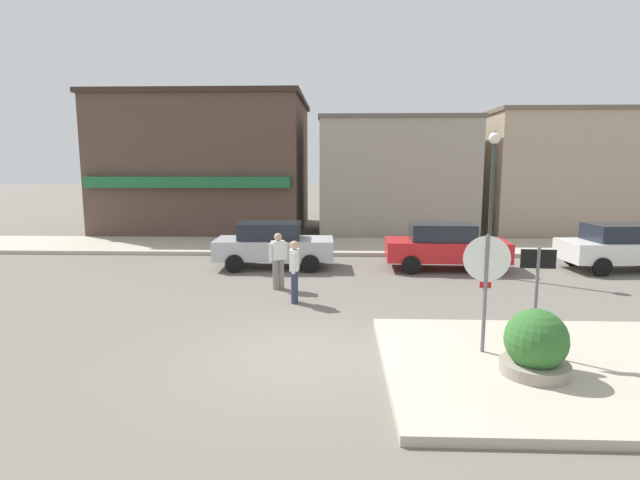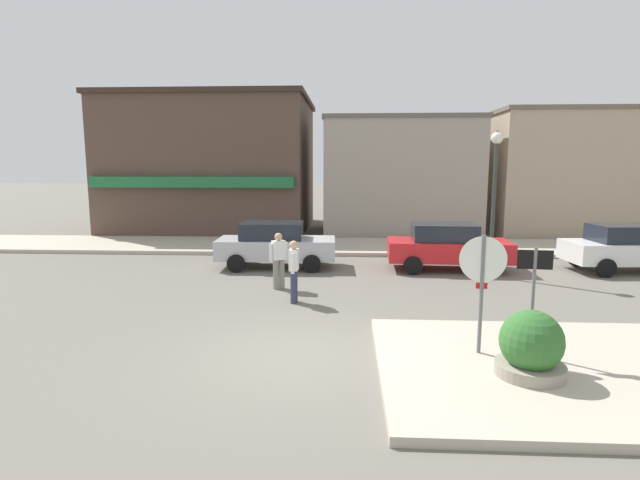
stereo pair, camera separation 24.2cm
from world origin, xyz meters
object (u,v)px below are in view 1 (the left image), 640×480
one_way_sign (536,289)px  parked_car_third (623,246)px  lamp_post (492,182)px  pedestrian_crossing_far (294,269)px  stop_sign (486,278)px  planter (535,349)px  pedestrian_crossing_near (278,259)px  parked_car_nearest (273,244)px  parked_car_second (445,246)px

one_way_sign → parked_car_third: size_ratio=0.51×
lamp_post → pedestrian_crossing_far: 7.08m
stop_sign → planter: 1.46m
one_way_sign → pedestrian_crossing_near: bearing=135.7°
parked_car_nearest → pedestrian_crossing_far: 4.50m
one_way_sign → planter: size_ratio=1.71×
parked_car_nearest → parked_car_second: (5.80, -0.11, 0.00)m
one_way_sign → parked_car_second: size_ratio=0.52×
lamp_post → parked_car_third: size_ratio=1.10×
pedestrian_crossing_near → pedestrian_crossing_far: size_ratio=1.00×
stop_sign → parked_car_third: 10.53m
parked_car_second → pedestrian_crossing_far: 6.34m
planter → parked_car_third: size_ratio=0.30×
parked_car_nearest → pedestrian_crossing_near: bearing=-80.0°
stop_sign → lamp_post: (2.14, 6.97, 1.44)m
planter → pedestrian_crossing_far: size_ratio=0.76×
pedestrian_crossing_far → pedestrian_crossing_near: bearing=112.7°
parked_car_second → stop_sign: bearing=-96.9°
planter → lamp_post: (1.57, 7.91, 2.40)m
lamp_post → one_way_sign: bearing=-100.2°
parked_car_second → pedestrian_crossing_far: (-4.70, -4.26, 0.06)m
lamp_post → stop_sign: bearing=-107.1°
one_way_sign → parked_car_nearest: size_ratio=0.52×
one_way_sign → lamp_post: (1.26, 7.02, 1.63)m
one_way_sign → pedestrian_crossing_near: one_way_sign is taller
stop_sign → planter: size_ratio=1.88×
lamp_post → pedestrian_crossing_near: size_ratio=2.82×
planter → lamp_post: size_ratio=0.27×
pedestrian_crossing_near → parked_car_third: bearing=14.7°
parked_car_second → lamp_post: bearing=-38.1°
planter → parked_car_second: size_ratio=0.30×
parked_car_third → parked_car_nearest: bearing=179.8°
pedestrian_crossing_near → one_way_sign: bearing=-44.3°
stop_sign → pedestrian_crossing_far: size_ratio=1.43×
one_way_sign → lamp_post: lamp_post is taller
planter → pedestrian_crossing_near: pedestrian_crossing_near is taller
stop_sign → pedestrian_crossing_near: 6.66m
lamp_post → parked_car_second: bearing=141.9°
stop_sign → lamp_post: size_ratio=0.51×
parked_car_third → pedestrian_crossing_far: pedestrian_crossing_far is taller
parked_car_second → parked_car_third: bearing=0.6°
pedestrian_crossing_near → pedestrian_crossing_far: 1.50m
planter → parked_car_third: 10.90m
one_way_sign → parked_car_third: (5.98, 8.01, -0.52)m
one_way_sign → pedestrian_crossing_far: size_ratio=1.30×
lamp_post → parked_car_third: 5.28m
parked_car_third → planter: bearing=-125.2°
lamp_post → pedestrian_crossing_near: bearing=-163.3°
parked_car_nearest → stop_sign: bearing=-58.8°
parked_car_second → pedestrian_crossing_near: size_ratio=2.52×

